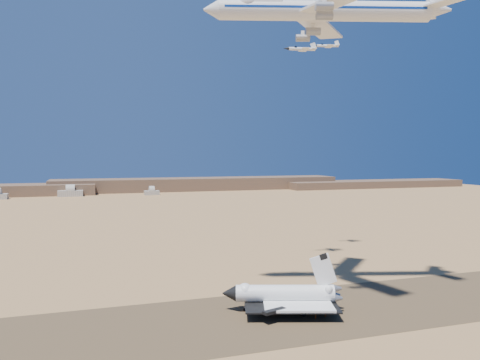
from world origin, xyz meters
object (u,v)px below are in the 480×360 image
object	(u,v)px
shuttle	(284,295)
chase_jet_f	(327,46)
crew_a	(316,316)
chase_jet_e	(301,49)
carrier_747	(317,11)
crew_b	(312,312)
crew_c	(326,315)

from	to	relation	value
shuttle	chase_jet_f	distance (m)	138.64
crew_a	chase_jet_f	world-z (taller)	chase_jet_f
chase_jet_e	carrier_747	bearing A→B (deg)	-99.33
chase_jet_f	crew_b	bearing A→B (deg)	-104.12
crew_b	chase_jet_e	bearing A→B (deg)	-68.36
carrier_747	crew_b	size ratio (longest dim) A/B	51.52
chase_jet_e	chase_jet_f	distance (m)	30.14
crew_a	chase_jet_e	bearing A→B (deg)	-8.76
crew_c	chase_jet_f	bearing A→B (deg)	-97.02
carrier_747	crew_a	distance (m)	102.89
chase_jet_f	crew_a	bearing A→B (deg)	-103.21
carrier_747	chase_jet_e	size ratio (longest dim) A/B	5.54
carrier_747	crew_c	world-z (taller)	carrier_747
shuttle	carrier_747	bearing A→B (deg)	43.07
crew_b	chase_jet_f	distance (m)	142.77
crew_c	carrier_747	bearing A→B (deg)	-84.70
carrier_747	shuttle	bearing A→B (deg)	-138.74
carrier_747	crew_a	size ratio (longest dim) A/B	52.61
shuttle	crew_c	size ratio (longest dim) A/B	24.47
crew_c	crew_a	bearing A→B (deg)	27.64
shuttle	crew_a	world-z (taller)	shuttle
chase_jet_f	shuttle	bearing A→B (deg)	-109.90
chase_jet_f	carrier_747	bearing A→B (deg)	-104.16
crew_b	crew_c	distance (m)	4.68
shuttle	carrier_747	xyz separation A→B (m)	(15.21, 7.17, 96.67)
shuttle	chase_jet_f	bearing A→B (deg)	71.07
shuttle	crew_a	bearing A→B (deg)	-39.05
shuttle	chase_jet_e	xyz separation A→B (m)	(32.89, 56.68, 95.40)
chase_jet_e	crew_b	bearing A→B (deg)	-101.89
chase_jet_e	shuttle	bearing A→B (deg)	-109.81
crew_c	chase_jet_e	bearing A→B (deg)	-87.44
shuttle	crew_a	distance (m)	12.94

